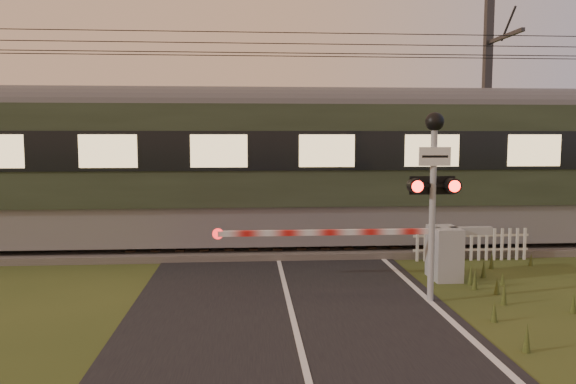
{
  "coord_description": "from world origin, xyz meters",
  "views": [
    {
      "loc": [
        -0.77,
        -9.41,
        3.24
      ],
      "look_at": [
        0.13,
        3.2,
        1.97
      ],
      "focal_mm": 35.0,
      "sensor_mm": 36.0,
      "label": 1
    }
  ],
  "objects": [
    {
      "name": "picket_fence",
      "position": [
        5.02,
        4.6,
        0.42
      ],
      "size": [
        3.08,
        0.07,
        0.84
      ],
      "color": "silver",
      "rests_on": "ground"
    },
    {
      "name": "road",
      "position": [
        0.02,
        -0.23,
        0.01
      ],
      "size": [
        6.0,
        140.0,
        0.03
      ],
      "color": "black",
      "rests_on": "ground"
    },
    {
      "name": "overhead_wires",
      "position": [
        0.0,
        6.5,
        5.72
      ],
      "size": [
        120.0,
        0.62,
        0.62
      ],
      "color": "black",
      "rests_on": "ground"
    },
    {
      "name": "boom_gate",
      "position": [
        3.42,
        2.81,
        0.66
      ],
      "size": [
        6.3,
        0.92,
        1.22
      ],
      "color": "gray",
      "rests_on": "ground"
    },
    {
      "name": "ground",
      "position": [
        0.0,
        0.0,
        0.0
      ],
      "size": [
        160.0,
        160.0,
        0.0
      ],
      "primitive_type": "plane",
      "color": "#314018",
      "rests_on": "ground"
    },
    {
      "name": "catenary_mast",
      "position": [
        7.1,
        8.73,
        4.06
      ],
      "size": [
        0.25,
        2.47,
        7.84
      ],
      "color": "#2D2D30",
      "rests_on": "ground"
    },
    {
      "name": "crossing_signal",
      "position": [
        2.77,
        1.08,
        2.54
      ],
      "size": [
        0.94,
        0.37,
        3.69
      ],
      "color": "gray",
      "rests_on": "ground"
    },
    {
      "name": "track_bed",
      "position": [
        0.0,
        6.5,
        0.07
      ],
      "size": [
        140.0,
        3.4,
        0.39
      ],
      "color": "#47423D",
      "rests_on": "ground"
    }
  ]
}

